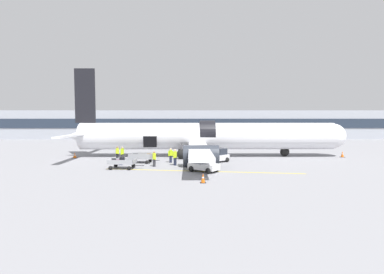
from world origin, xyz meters
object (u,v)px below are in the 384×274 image
ground_crew_loader_b (175,157)px  ground_crew_supervisor (117,153)px  baggage_cart_loading (142,158)px  airplane (203,137)px  baggage_cart_queued (122,163)px  ground_crew_loader_a (122,153)px  baggage_tug_lead (203,165)px  ground_crew_helper (171,155)px  suitcase_on_tarmac_upright (121,162)px  ground_crew_driver (154,158)px  baggage_tug_mid (218,156)px

ground_crew_loader_b → ground_crew_supervisor: (-7.21, 4.02, -0.04)m
baggage_cart_loading → ground_crew_loader_b: (3.91, -1.93, 0.38)m
airplane → ground_crew_supervisor: size_ratio=22.29×
baggage_cart_queued → ground_crew_loader_a: bearing=102.5°
airplane → baggage_tug_lead: 11.42m
baggage_cart_loading → ground_crew_supervisor: 3.91m
ground_crew_helper → ground_crew_loader_a: bearing=168.2°
baggage_cart_queued → suitcase_on_tarmac_upright: size_ratio=5.14×
airplane → ground_crew_driver: (-5.57, -8.30, -1.75)m
ground_crew_loader_a → ground_crew_helper: size_ratio=1.04×
ground_crew_driver → ground_crew_helper: (1.55, 2.81, 0.02)m
ground_crew_driver → suitcase_on_tarmac_upright: bearing=164.6°
airplane → baggage_cart_queued: size_ratio=10.27×
baggage_cart_loading → ground_crew_helper: ground_crew_helper is taller
ground_crew_supervisor → suitcase_on_tarmac_upright: (1.27, -3.77, -0.58)m
ground_crew_loader_b → ground_crew_driver: (-2.16, -0.80, -0.06)m
baggage_tug_lead → baggage_tug_mid: baggage_tug_mid is taller
ground_crew_loader_a → baggage_tug_mid: bearing=-4.8°
baggage_cart_queued → ground_crew_loader_a: 5.44m
ground_crew_driver → baggage_tug_lead: bearing=-30.5°
baggage_tug_lead → baggage_tug_mid: (2.08, 6.00, 0.04)m
baggage_cart_queued → ground_crew_loader_a: (-1.17, 5.30, 0.37)m
baggage_tug_lead → baggage_cart_queued: baggage_tug_lead is taller
baggage_cart_queued → ground_crew_driver: bearing=22.5°
baggage_cart_loading → ground_crew_helper: 3.32m
baggage_cart_queued → ground_crew_supervisor: (-1.95, 6.09, 0.33)m
baggage_cart_loading → ground_crew_driver: size_ratio=2.17×
airplane → baggage_tug_mid: size_ratio=12.51×
baggage_cart_loading → ground_crew_supervisor: (-3.30, 2.08, 0.34)m
ground_crew_helper → baggage_tug_mid: bearing=2.8°
ground_crew_driver → ground_crew_helper: 3.21m
baggage_tug_lead → suitcase_on_tarmac_upright: 9.62m
airplane → baggage_cart_loading: airplane is taller
ground_crew_loader_b → ground_crew_helper: bearing=106.8°
airplane → baggage_tug_lead: airplane is taller
baggage_cart_queued → baggage_tug_lead: bearing=-11.5°
ground_crew_loader_a → ground_crew_supervisor: ground_crew_loader_a is taller
baggage_tug_mid → ground_crew_helper: bearing=-177.2°
baggage_tug_mid → ground_crew_helper: (-5.51, -0.27, 0.21)m
airplane → baggage_cart_queued: 13.09m
ground_crew_supervisor → suitcase_on_tarmac_upright: 4.02m
baggage_tug_mid → baggage_cart_queued: size_ratio=0.82×
baggage_cart_loading → suitcase_on_tarmac_upright: baggage_cart_loading is taller
ground_crew_loader_a → ground_crew_supervisor: (-0.78, 0.79, -0.03)m
ground_crew_loader_b → ground_crew_supervisor: bearing=150.9°
baggage_cart_queued → ground_crew_loader_b: bearing=21.6°
baggage_cart_queued → suitcase_on_tarmac_upright: baggage_cart_queued is taller
ground_crew_loader_b → ground_crew_driver: ground_crew_loader_b is taller
airplane → ground_crew_loader_b: size_ratio=21.24×
baggage_tug_lead → ground_crew_loader_a: (-9.25, 6.95, 0.28)m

